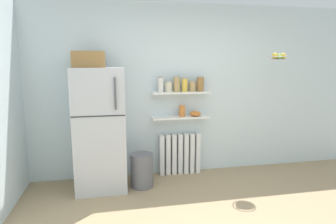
{
  "coord_description": "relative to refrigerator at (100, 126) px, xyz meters",
  "views": [
    {
      "loc": [
        -0.97,
        -2.23,
        1.74
      ],
      "look_at": [
        -0.22,
        1.6,
        1.05
      ],
      "focal_mm": 30.32,
      "sensor_mm": 36.0,
      "label": 1
    }
  ],
  "objects": [
    {
      "name": "radiator",
      "position": [
        1.19,
        0.26,
        -0.56
      ],
      "size": [
        0.64,
        0.12,
        0.64
      ],
      "color": "white",
      "rests_on": "ground_plane"
    },
    {
      "name": "storage_jar_2",
      "position": [
        1.13,
        0.23,
        0.54
      ],
      "size": [
        0.09,
        0.09,
        0.24
      ],
      "color": "tan",
      "rests_on": "wall_shelf_upper"
    },
    {
      "name": "wall_shelf_upper",
      "position": [
        1.19,
        0.23,
        0.41
      ],
      "size": [
        0.87,
        0.22,
        0.02
      ],
      "primitive_type": "cube",
      "color": "white"
    },
    {
      "name": "storage_jar_1",
      "position": [
        1.01,
        0.23,
        0.5
      ],
      "size": [
        0.1,
        0.1,
        0.17
      ],
      "color": "beige",
      "rests_on": "wall_shelf_upper"
    },
    {
      "name": "refrigerator",
      "position": [
        0.0,
        0.0,
        0.0
      ],
      "size": [
        0.67,
        0.71,
        1.87
      ],
      "color": "#B7BABF",
      "rests_on": "ground_plane"
    },
    {
      "name": "storage_jar_5",
      "position": [
        1.5,
        0.23,
        0.53
      ],
      "size": [
        0.11,
        0.11,
        0.23
      ],
      "color": "olive",
      "rests_on": "wall_shelf_upper"
    },
    {
      "name": "hanging_fruit_basket",
      "position": [
        2.52,
        -0.17,
        0.93
      ],
      "size": [
        0.28,
        0.28,
        0.1
      ],
      "color": "#B2B2B7"
    },
    {
      "name": "vase",
      "position": [
        1.22,
        0.23,
        0.12
      ],
      "size": [
        0.09,
        0.09,
        0.17
      ],
      "primitive_type": "cylinder",
      "color": "#CC7033",
      "rests_on": "wall_shelf_lower"
    },
    {
      "name": "back_wall",
      "position": [
        1.16,
        0.39,
        0.42
      ],
      "size": [
        7.04,
        0.1,
        2.6
      ],
      "primitive_type": "cube",
      "color": "silver",
      "rests_on": "ground_plane"
    },
    {
      "name": "storage_jar_4",
      "position": [
        1.38,
        0.23,
        0.5
      ],
      "size": [
        0.09,
        0.09,
        0.16
      ],
      "color": "tan",
      "rests_on": "wall_shelf_upper"
    },
    {
      "name": "trash_bin",
      "position": [
        0.56,
        -0.11,
        -0.64
      ],
      "size": [
        0.32,
        0.32,
        0.48
      ],
      "primitive_type": "cylinder",
      "color": "slate",
      "rests_on": "ground_plane"
    },
    {
      "name": "storage_jar_3",
      "position": [
        1.25,
        0.23,
        0.52
      ],
      "size": [
        0.09,
        0.09,
        0.21
      ],
      "color": "yellow",
      "rests_on": "wall_shelf_upper"
    },
    {
      "name": "shelf_bowl",
      "position": [
        1.43,
        0.23,
        0.08
      ],
      "size": [
        0.17,
        0.17,
        0.08
      ],
      "primitive_type": "ellipsoid",
      "color": "orange",
      "rests_on": "wall_shelf_lower"
    },
    {
      "name": "storage_jar_0",
      "position": [
        0.89,
        0.23,
        0.53
      ],
      "size": [
        0.08,
        0.08,
        0.23
      ],
      "color": "silver",
      "rests_on": "wall_shelf_upper"
    },
    {
      "name": "ground_plane",
      "position": [
        1.16,
        -1.16,
        -0.88
      ],
      "size": [
        7.04,
        7.04,
        0.0
      ],
      "primitive_type": "plane",
      "color": "#9E8460"
    },
    {
      "name": "wall_shelf_lower",
      "position": [
        1.19,
        0.23,
        0.03
      ],
      "size": [
        0.87,
        0.22,
        0.02
      ],
      "primitive_type": "cube",
      "color": "white"
    }
  ]
}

